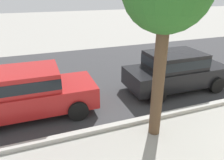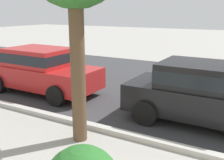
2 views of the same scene
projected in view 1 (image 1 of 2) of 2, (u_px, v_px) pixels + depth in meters
street_surface at (163, 64)px, 11.89m from camera, size 60.00×9.00×0.01m
parked_car_red at (28, 91)px, 6.81m from camera, size 4.12×1.96×1.56m
parked_car_black at (176, 70)px, 8.60m from camera, size 4.12×1.96×1.56m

